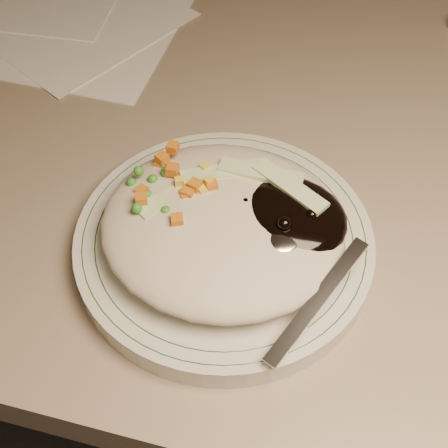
# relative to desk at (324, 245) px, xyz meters

# --- Properties ---
(desk) EXTENTS (1.40, 0.70, 0.74)m
(desk) POSITION_rel_desk_xyz_m (0.00, 0.00, 0.00)
(desk) COLOR gray
(desk) RESTS_ON ground
(plate) EXTENTS (0.24, 0.24, 0.02)m
(plate) POSITION_rel_desk_xyz_m (-0.08, -0.18, 0.21)
(plate) COLOR silver
(plate) RESTS_ON desk
(plate_rim) EXTENTS (0.23, 0.23, 0.00)m
(plate_rim) POSITION_rel_desk_xyz_m (-0.08, -0.18, 0.22)
(plate_rim) COLOR #144723
(plate_rim) RESTS_ON plate
(meal) EXTENTS (0.21, 0.19, 0.05)m
(meal) POSITION_rel_desk_xyz_m (-0.08, -0.18, 0.24)
(meal) COLOR beige
(meal) RESTS_ON plate
(papers) EXTENTS (0.42, 0.33, 0.00)m
(papers) POSITION_rel_desk_xyz_m (-0.40, 0.12, 0.20)
(papers) COLOR white
(papers) RESTS_ON desk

